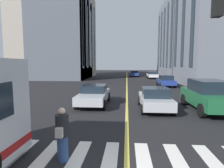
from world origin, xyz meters
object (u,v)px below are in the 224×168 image
(car_green_trailing, at_px, (208,95))
(car_blue_oncoming, at_px, (134,73))
(car_blue_mid, at_px, (166,81))
(pedestrian_near, at_px, (62,135))
(car_silver_parked_b, at_px, (94,95))
(car_white_parked_a, at_px, (152,75))
(car_silver_near, at_px, (155,99))

(car_green_trailing, height_order, car_blue_oncoming, car_green_trailing)
(car_blue_mid, relative_size, pedestrian_near, 2.44)
(car_silver_parked_b, distance_m, car_blue_oncoming, 29.20)
(car_green_trailing, relative_size, pedestrian_near, 2.94)
(car_silver_parked_b, xyz_separation_m, pedestrian_near, (-7.70, -0.41, 0.10))
(car_green_trailing, height_order, pedestrian_near, car_green_trailing)
(car_white_parked_a, distance_m, car_blue_oncoming, 5.89)
(car_silver_near, distance_m, car_blue_oncoming, 30.14)
(car_blue_mid, xyz_separation_m, pedestrian_near, (-18.84, 6.79, 0.10))
(car_blue_mid, bearing_deg, car_blue_oncoming, 10.50)
(car_silver_parked_b, xyz_separation_m, car_blue_oncoming, (28.94, -3.90, 0.00))
(car_silver_near, relative_size, car_white_parked_a, 0.89)
(car_white_parked_a, relative_size, car_green_trailing, 0.94)
(car_blue_mid, distance_m, car_silver_parked_b, 13.26)
(car_white_parked_a, relative_size, car_blue_mid, 1.13)
(car_blue_mid, distance_m, car_blue_oncoming, 18.10)
(car_white_parked_a, xyz_separation_m, pedestrian_near, (-31.76, 6.79, 0.10))
(car_green_trailing, xyz_separation_m, car_silver_parked_b, (1.24, 7.19, -0.27))
(car_green_trailing, bearing_deg, car_silver_parked_b, 80.25)
(car_green_trailing, distance_m, pedestrian_near, 9.37)
(pedestrian_near, bearing_deg, car_silver_near, -29.15)
(car_silver_near, relative_size, car_blue_oncoming, 0.89)
(car_silver_parked_b, height_order, car_blue_oncoming, same)
(car_silver_near, xyz_separation_m, car_green_trailing, (-0.03, -3.16, 0.27))
(car_silver_parked_b, bearing_deg, car_white_parked_a, -16.65)
(car_blue_mid, bearing_deg, car_green_trailing, 180.00)
(car_silver_near, xyz_separation_m, car_silver_parked_b, (1.20, 4.03, 0.00))
(car_silver_near, relative_size, car_green_trailing, 0.83)
(car_silver_near, distance_m, car_blue_mid, 12.74)
(car_blue_mid, height_order, car_blue_oncoming, car_blue_mid)
(car_blue_mid, xyz_separation_m, car_blue_oncoming, (17.79, 3.30, 0.00))
(car_blue_oncoming, bearing_deg, car_silver_parked_b, 172.33)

